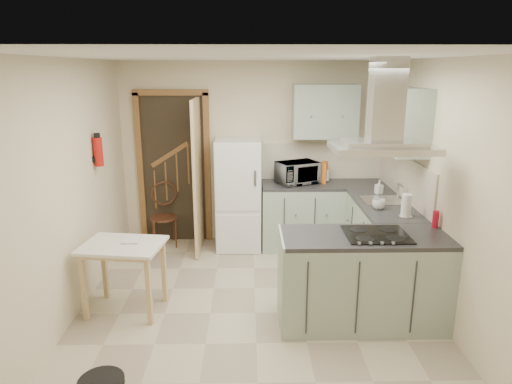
{
  "coord_description": "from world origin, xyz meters",
  "views": [
    {
      "loc": [
        -0.06,
        -4.15,
        2.4
      ],
      "look_at": [
        0.01,
        0.45,
        1.15
      ],
      "focal_mm": 32.0,
      "sensor_mm": 36.0,
      "label": 1
    }
  ],
  "objects_px": {
    "peninsula": "(363,279)",
    "drop_leaf_table": "(125,278)",
    "extractor_hood": "(383,148)",
    "bentwood_chair": "(164,218)",
    "microwave": "(297,173)",
    "fridge": "(239,194)"
  },
  "relations": [
    {
      "from": "peninsula",
      "to": "drop_leaf_table",
      "type": "height_order",
      "value": "peninsula"
    },
    {
      "from": "extractor_hood",
      "to": "bentwood_chair",
      "type": "height_order",
      "value": "extractor_hood"
    },
    {
      "from": "extractor_hood",
      "to": "microwave",
      "type": "bearing_deg",
      "value": 104.89
    },
    {
      "from": "peninsula",
      "to": "extractor_hood",
      "type": "xyz_separation_m",
      "value": [
        0.1,
        0.0,
        1.27
      ]
    },
    {
      "from": "drop_leaf_table",
      "to": "peninsula",
      "type": "bearing_deg",
      "value": 1.58
    },
    {
      "from": "extractor_hood",
      "to": "drop_leaf_table",
      "type": "relative_size",
      "value": 1.16
    },
    {
      "from": "microwave",
      "to": "fridge",
      "type": "bearing_deg",
      "value": 156.62
    },
    {
      "from": "fridge",
      "to": "drop_leaf_table",
      "type": "height_order",
      "value": "fridge"
    },
    {
      "from": "fridge",
      "to": "extractor_hood",
      "type": "distance_m",
      "value": 2.57
    },
    {
      "from": "fridge",
      "to": "peninsula",
      "type": "relative_size",
      "value": 0.97
    },
    {
      "from": "drop_leaf_table",
      "to": "bentwood_chair",
      "type": "bearing_deg",
      "value": 95.63
    },
    {
      "from": "bentwood_chair",
      "to": "drop_leaf_table",
      "type": "bearing_deg",
      "value": -107.92
    },
    {
      "from": "fridge",
      "to": "bentwood_chair",
      "type": "xyz_separation_m",
      "value": [
        -1.04,
        0.06,
        -0.35
      ]
    },
    {
      "from": "extractor_hood",
      "to": "fridge",
      "type": "bearing_deg",
      "value": 123.79
    },
    {
      "from": "peninsula",
      "to": "fridge",
      "type": "bearing_deg",
      "value": 121.74
    },
    {
      "from": "fridge",
      "to": "drop_leaf_table",
      "type": "relative_size",
      "value": 1.94
    },
    {
      "from": "extractor_hood",
      "to": "microwave",
      "type": "relative_size",
      "value": 1.7
    },
    {
      "from": "peninsula",
      "to": "microwave",
      "type": "xyz_separation_m",
      "value": [
        -0.43,
        1.99,
        0.6
      ]
    },
    {
      "from": "extractor_hood",
      "to": "microwave",
      "type": "height_order",
      "value": "extractor_hood"
    },
    {
      "from": "drop_leaf_table",
      "to": "extractor_hood",
      "type": "bearing_deg",
      "value": 1.84
    },
    {
      "from": "peninsula",
      "to": "extractor_hood",
      "type": "relative_size",
      "value": 1.72
    },
    {
      "from": "bentwood_chair",
      "to": "microwave",
      "type": "distance_m",
      "value": 1.95
    }
  ]
}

